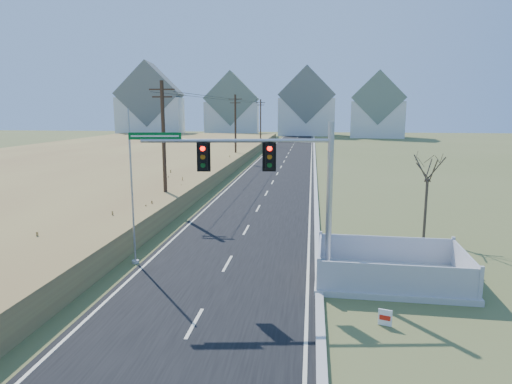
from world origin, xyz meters
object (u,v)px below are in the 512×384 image
(open_sign, at_px, (385,318))
(flagpole, at_px, (133,204))
(traffic_signal_mast, at_px, (284,184))
(fence_enclosure, at_px, (390,275))
(bare_tree, at_px, (428,166))

(open_sign, distance_m, flagpole, 11.97)
(traffic_signal_mast, bearing_deg, fence_enclosure, -2.38)
(open_sign, height_order, bare_tree, bare_tree)
(open_sign, bearing_deg, fence_enclosure, 96.53)
(traffic_signal_mast, xyz_separation_m, bare_tree, (7.35, 7.34, -0.08))
(traffic_signal_mast, bearing_deg, bare_tree, 37.00)
(traffic_signal_mast, height_order, fence_enclosure, traffic_signal_mast)
(bare_tree, bearing_deg, traffic_signal_mast, -135.04)
(flagpole, bearing_deg, fence_enclosure, -4.49)
(open_sign, xyz_separation_m, bare_tree, (3.76, 11.02, 3.73))
(traffic_signal_mast, height_order, flagpole, flagpole)
(traffic_signal_mast, xyz_separation_m, open_sign, (3.59, -3.67, -3.81))
(flagpole, relative_size, bare_tree, 1.42)
(fence_enclosure, distance_m, open_sign, 4.18)
(open_sign, bearing_deg, bare_tree, 88.89)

